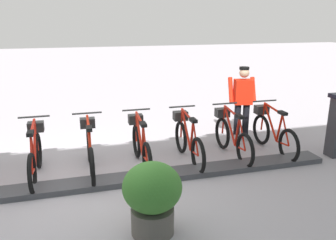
{
  "coord_description": "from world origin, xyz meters",
  "views": [
    {
      "loc": [
        -5.37,
        -0.06,
        2.69
      ],
      "look_at": [
        0.5,
        -1.69,
        0.9
      ],
      "focal_mm": 36.97,
      "sensor_mm": 36.0,
      "label": 1
    }
  ],
  "objects_px": {
    "bike_docked_0": "(272,132)",
    "worker_near_rack": "(243,100)",
    "bike_docked_5": "(35,154)",
    "bike_docked_1": "(232,136)",
    "bike_docked_2": "(188,140)",
    "bike_docked_3": "(141,144)",
    "bike_docked_4": "(90,149)",
    "planter_bush": "(152,195)"
  },
  "relations": [
    {
      "from": "bike_docked_0",
      "to": "bike_docked_3",
      "type": "distance_m",
      "value": 2.79
    },
    {
      "from": "bike_docked_0",
      "to": "worker_near_rack",
      "type": "distance_m",
      "value": 1.09
    },
    {
      "from": "planter_bush",
      "to": "bike_docked_4",
      "type": "bearing_deg",
      "value": 16.99
    },
    {
      "from": "bike_docked_0",
      "to": "bike_docked_2",
      "type": "height_order",
      "value": "same"
    },
    {
      "from": "bike_docked_0",
      "to": "worker_near_rack",
      "type": "bearing_deg",
      "value": 13.49
    },
    {
      "from": "bike_docked_1",
      "to": "bike_docked_2",
      "type": "height_order",
      "value": "same"
    },
    {
      "from": "worker_near_rack",
      "to": "bike_docked_5",
      "type": "bearing_deg",
      "value": 102.15
    },
    {
      "from": "bike_docked_1",
      "to": "bike_docked_2",
      "type": "bearing_deg",
      "value": 90.0
    },
    {
      "from": "bike_docked_1",
      "to": "bike_docked_5",
      "type": "xyz_separation_m",
      "value": [
        0.0,
        3.72,
        0.0
      ]
    },
    {
      "from": "bike_docked_0",
      "to": "bike_docked_1",
      "type": "relative_size",
      "value": 1.0
    },
    {
      "from": "bike_docked_4",
      "to": "bike_docked_5",
      "type": "bearing_deg",
      "value": 90.0
    },
    {
      "from": "bike_docked_0",
      "to": "bike_docked_1",
      "type": "height_order",
      "value": "same"
    },
    {
      "from": "bike_docked_1",
      "to": "worker_near_rack",
      "type": "relative_size",
      "value": 1.04
    },
    {
      "from": "bike_docked_0",
      "to": "worker_near_rack",
      "type": "xyz_separation_m",
      "value": [
        0.95,
        0.23,
        0.48
      ]
    },
    {
      "from": "bike_docked_1",
      "to": "bike_docked_2",
      "type": "distance_m",
      "value": 0.93
    },
    {
      "from": "bike_docked_3",
      "to": "planter_bush",
      "type": "distance_m",
      "value": 2.17
    },
    {
      "from": "bike_docked_4",
      "to": "bike_docked_0",
      "type": "bearing_deg",
      "value": -90.0
    },
    {
      "from": "bike_docked_2",
      "to": "bike_docked_5",
      "type": "relative_size",
      "value": 1.0
    },
    {
      "from": "bike_docked_1",
      "to": "bike_docked_3",
      "type": "height_order",
      "value": "same"
    },
    {
      "from": "bike_docked_0",
      "to": "bike_docked_1",
      "type": "distance_m",
      "value": 0.93
    },
    {
      "from": "bike_docked_0",
      "to": "planter_bush",
      "type": "height_order",
      "value": "bike_docked_0"
    },
    {
      "from": "bike_docked_0",
      "to": "bike_docked_2",
      "type": "xyz_separation_m",
      "value": [
        0.0,
        1.86,
        0.0
      ]
    },
    {
      "from": "bike_docked_2",
      "to": "bike_docked_3",
      "type": "distance_m",
      "value": 0.93
    },
    {
      "from": "worker_near_rack",
      "to": "bike_docked_3",
      "type": "bearing_deg",
      "value": 110.38
    },
    {
      "from": "bike_docked_5",
      "to": "planter_bush",
      "type": "bearing_deg",
      "value": -143.54
    },
    {
      "from": "bike_docked_3",
      "to": "worker_near_rack",
      "type": "height_order",
      "value": "worker_near_rack"
    },
    {
      "from": "bike_docked_2",
      "to": "bike_docked_0",
      "type": "bearing_deg",
      "value": -90.0
    },
    {
      "from": "worker_near_rack",
      "to": "planter_bush",
      "type": "height_order",
      "value": "worker_near_rack"
    },
    {
      "from": "bike_docked_1",
      "to": "bike_docked_4",
      "type": "bearing_deg",
      "value": 90.0
    },
    {
      "from": "bike_docked_4",
      "to": "worker_near_rack",
      "type": "distance_m",
      "value": 3.65
    },
    {
      "from": "bike_docked_0",
      "to": "bike_docked_4",
      "type": "relative_size",
      "value": 1.0
    },
    {
      "from": "bike_docked_0",
      "to": "bike_docked_2",
      "type": "relative_size",
      "value": 1.0
    },
    {
      "from": "bike_docked_0",
      "to": "bike_docked_2",
      "type": "bearing_deg",
      "value": 90.0
    },
    {
      "from": "bike_docked_0",
      "to": "planter_bush",
      "type": "distance_m",
      "value": 3.75
    },
    {
      "from": "bike_docked_2",
      "to": "bike_docked_3",
      "type": "relative_size",
      "value": 1.0
    },
    {
      "from": "bike_docked_3",
      "to": "bike_docked_4",
      "type": "xyz_separation_m",
      "value": [
        0.0,
        0.93,
        0.0
      ]
    },
    {
      "from": "bike_docked_3",
      "to": "bike_docked_5",
      "type": "height_order",
      "value": "same"
    },
    {
      "from": "bike_docked_1",
      "to": "planter_bush",
      "type": "relative_size",
      "value": 1.77
    },
    {
      "from": "bike_docked_2",
      "to": "bike_docked_4",
      "type": "xyz_separation_m",
      "value": [
        0.0,
        1.86,
        0.0
      ]
    },
    {
      "from": "bike_docked_0",
      "to": "bike_docked_5",
      "type": "xyz_separation_m",
      "value": [
        0.0,
        4.65,
        0.0
      ]
    },
    {
      "from": "bike_docked_1",
      "to": "bike_docked_5",
      "type": "bearing_deg",
      "value": 90.0
    },
    {
      "from": "bike_docked_5",
      "to": "worker_near_rack",
      "type": "height_order",
      "value": "worker_near_rack"
    }
  ]
}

